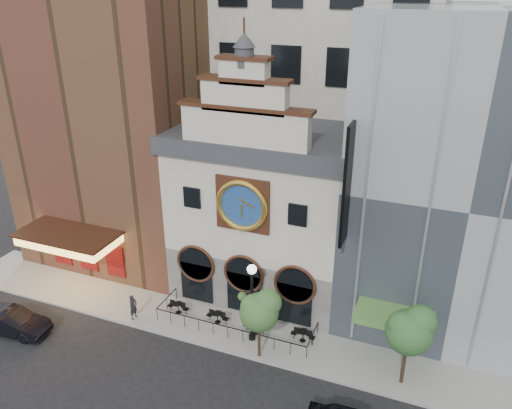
{
  "coord_description": "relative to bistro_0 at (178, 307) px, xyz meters",
  "views": [
    {
      "loc": [
        11.23,
        -22.3,
        21.44
      ],
      "look_at": [
        0.07,
        6.0,
        7.69
      ],
      "focal_mm": 35.0,
      "sensor_mm": 36.0,
      "label": 1
    }
  ],
  "objects": [
    {
      "name": "bistro_1",
      "position": [
        3.04,
        0.02,
        0.0
      ],
      "size": [
        1.58,
        0.68,
        0.9
      ],
      "color": "black",
      "rests_on": "sidewalk"
    },
    {
      "name": "sidewalk",
      "position": [
        4.36,
        0.08,
        -0.54
      ],
      "size": [
        44.0,
        5.0,
        0.15
      ],
      "primitive_type": "cube",
      "color": "gray",
      "rests_on": "ground"
    },
    {
      "name": "cafe_railing",
      "position": [
        4.36,
        0.08,
        -0.01
      ],
      "size": [
        10.6,
        2.6,
        0.9
      ],
      "primitive_type": null,
      "color": "black",
      "rests_on": "sidewalk"
    },
    {
      "name": "tree_right",
      "position": [
        15.37,
        -1.03,
        3.32
      ],
      "size": [
        2.68,
        2.58,
        5.17
      ],
      "color": "#382619",
      "rests_on": "sidewalk"
    },
    {
      "name": "tree_left",
      "position": [
        6.89,
        -1.99,
        2.99
      ],
      "size": [
        2.45,
        2.36,
        4.71
      ],
      "color": "#382619",
      "rests_on": "sidewalk"
    },
    {
      "name": "theater_building",
      "position": [
        -8.64,
        7.54,
        11.99
      ],
      "size": [
        14.0,
        15.6,
        25.0
      ],
      "color": "brown",
      "rests_on": "ground"
    },
    {
      "name": "bistro_3",
      "position": [
        8.97,
        0.3,
        0.0
      ],
      "size": [
        1.58,
        0.68,
        0.9
      ],
      "color": "black",
      "rests_on": "sidewalk"
    },
    {
      "name": "bistro_0",
      "position": [
        0.0,
        0.0,
        0.0
      ],
      "size": [
        1.58,
        0.68,
        0.9
      ],
      "color": "black",
      "rests_on": "sidewalk"
    },
    {
      "name": "bistro_2",
      "position": [
        5.79,
        -0.05,
        0.0
      ],
      "size": [
        1.58,
        0.68,
        0.9
      ],
      "color": "black",
      "rests_on": "sidewalk"
    },
    {
      "name": "lamppost",
      "position": [
        5.85,
        -0.7,
        2.98
      ],
      "size": [
        1.7,
        0.99,
        5.56
      ],
      "rotation": [
        0.0,
        0.0,
        0.36
      ],
      "color": "black",
      "rests_on": "sidewalk"
    },
    {
      "name": "car_left",
      "position": [
        -9.25,
        -5.72,
        0.22
      ],
      "size": [
        5.22,
        2.27,
        1.67
      ],
      "primitive_type": "imported",
      "rotation": [
        0.0,
        0.0,
        1.67
      ],
      "color": "black",
      "rests_on": "ground"
    },
    {
      "name": "ground",
      "position": [
        4.36,
        -2.42,
        -0.61
      ],
      "size": [
        120.0,
        120.0,
        0.0
      ],
      "primitive_type": "plane",
      "color": "black",
      "rests_on": "ground"
    },
    {
      "name": "retail_building",
      "position": [
        17.36,
        7.57,
        9.53
      ],
      "size": [
        14.0,
        14.4,
        20.0
      ],
      "color": "gray",
      "rests_on": "ground"
    },
    {
      "name": "clock_building",
      "position": [
        4.36,
        5.4,
        6.07
      ],
      "size": [
        12.6,
        8.78,
        18.65
      ],
      "color": "#605E5B",
      "rests_on": "ground"
    },
    {
      "name": "pedestrian",
      "position": [
        -2.51,
        -1.65,
        0.45
      ],
      "size": [
        0.51,
        0.71,
        1.83
      ],
      "primitive_type": "imported",
      "rotation": [
        0.0,
        0.0,
        1.46
      ],
      "color": "black",
      "rests_on": "sidewalk"
    }
  ]
}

